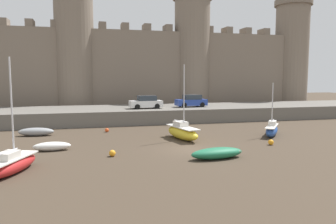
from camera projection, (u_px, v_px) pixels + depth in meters
ground_plane at (191, 150)px, 25.71m from camera, size 160.00×160.00×0.00m
quay_road at (148, 114)px, 43.38m from camera, size 68.66×10.00×1.71m
castle at (136, 60)px, 52.43m from camera, size 63.17×6.51×22.28m
rowboat_foreground_centre at (36, 132)px, 31.70m from camera, size 3.47×1.52×0.80m
rowboat_midflat_left at (217, 153)px, 22.84m from camera, size 4.03×1.77×0.78m
sailboat_foreground_left at (272, 130)px, 31.70m from camera, size 3.52×4.10×5.14m
rowboat_foreground_right at (52, 146)px, 25.32m from camera, size 2.84×1.07×0.69m
sailboat_near_channel_left at (12, 164)px, 19.30m from camera, size 2.89×4.68×6.85m
sailboat_midflat_centre at (182, 132)px, 29.90m from camera, size 2.46×5.10×6.81m
mooring_buoy_off_centre at (271, 142)px, 27.43m from camera, size 0.46×0.46×0.46m
mooring_buoy_near_shore at (112, 153)px, 23.47m from camera, size 0.47×0.47×0.47m
mooring_buoy_mid_mud at (107, 130)px, 33.87m from camera, size 0.41×0.41×0.41m
car_quay_west at (191, 101)px, 43.64m from camera, size 4.19×2.07×1.62m
car_quay_east at (146, 102)px, 41.45m from camera, size 4.19×2.07×1.62m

